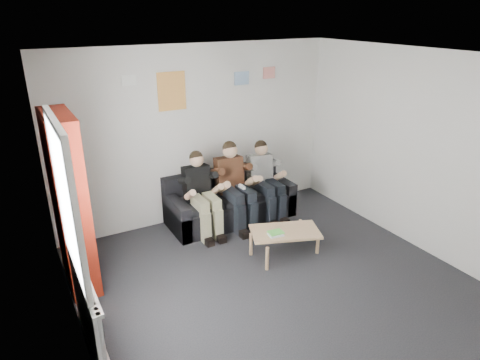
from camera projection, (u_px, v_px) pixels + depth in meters
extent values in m
plane|color=black|center=(289.00, 296.00, 5.04)|extent=(5.00, 5.00, 0.00)
plane|color=silver|center=(301.00, 60.00, 4.04)|extent=(5.00, 5.00, 0.00)
plane|color=white|center=(199.00, 135.00, 6.57)|extent=(4.50, 0.00, 4.50)
plane|color=white|center=(72.00, 243.00, 3.53)|extent=(0.00, 5.00, 5.00)
plane|color=white|center=(436.00, 158.00, 5.56)|extent=(0.00, 5.00, 5.00)
cube|color=black|center=(231.00, 208.00, 6.81)|extent=(1.99, 0.81, 0.38)
cube|color=black|center=(222.00, 180.00, 6.92)|extent=(1.99, 0.18, 0.39)
cube|color=black|center=(177.00, 216.00, 6.37)|extent=(0.16, 0.81, 0.54)
cube|color=black|center=(279.00, 193.00, 7.19)|extent=(0.16, 0.81, 0.54)
cube|color=black|center=(233.00, 197.00, 6.66)|extent=(1.66, 0.56, 0.09)
cube|color=maroon|center=(70.00, 203.00, 4.96)|extent=(0.32, 0.95, 2.11)
cube|color=tan|center=(285.00, 232.00, 5.78)|extent=(0.91, 0.50, 0.04)
cylinder|color=tan|center=(267.00, 259.00, 5.49)|extent=(0.05, 0.05, 0.33)
cylinder|color=tan|center=(318.00, 243.00, 5.86)|extent=(0.05, 0.05, 0.33)
cylinder|color=tan|center=(251.00, 244.00, 5.83)|extent=(0.05, 0.05, 0.33)
cylinder|color=tan|center=(300.00, 230.00, 6.20)|extent=(0.05, 0.05, 0.33)
cube|color=silver|center=(276.00, 235.00, 5.65)|extent=(0.19, 0.14, 0.02)
cube|color=#58C747|center=(276.00, 232.00, 5.68)|extent=(0.19, 0.14, 0.02)
cube|color=black|center=(197.00, 183.00, 6.40)|extent=(0.38, 0.28, 0.54)
sphere|color=tan|center=(197.00, 160.00, 6.23)|extent=(0.21, 0.21, 0.21)
sphere|color=black|center=(196.00, 157.00, 6.23)|extent=(0.20, 0.20, 0.20)
cube|color=#99956D|center=(205.00, 201.00, 6.24)|extent=(0.34, 0.44, 0.14)
cube|color=#99956D|center=(212.00, 226.00, 6.18)|extent=(0.33, 0.13, 0.47)
cube|color=black|center=(214.00, 239.00, 6.20)|extent=(0.33, 0.25, 0.10)
cube|color=#552C1C|center=(229.00, 175.00, 6.65)|extent=(0.41, 0.30, 0.59)
sphere|color=tan|center=(230.00, 151.00, 6.46)|extent=(0.23, 0.23, 0.23)
sphere|color=black|center=(230.00, 148.00, 6.46)|extent=(0.22, 0.22, 0.22)
cube|color=black|center=(239.00, 194.00, 6.47)|extent=(0.37, 0.48, 0.16)
cube|color=black|center=(246.00, 218.00, 6.40)|extent=(0.35, 0.15, 0.47)
cube|color=black|center=(248.00, 231.00, 6.42)|extent=(0.35, 0.27, 0.10)
cube|color=white|center=(242.00, 187.00, 6.33)|extent=(0.04, 0.15, 0.04)
cube|color=white|center=(260.00, 170.00, 6.90)|extent=(0.38, 0.28, 0.54)
sphere|color=tan|center=(261.00, 149.00, 6.73)|extent=(0.21, 0.21, 0.21)
sphere|color=black|center=(261.00, 146.00, 6.73)|extent=(0.20, 0.20, 0.20)
cube|color=black|center=(269.00, 187.00, 6.74)|extent=(0.34, 0.44, 0.14)
cube|color=black|center=(276.00, 209.00, 6.68)|extent=(0.32, 0.13, 0.47)
cube|color=black|center=(277.00, 221.00, 6.70)|extent=(0.32, 0.25, 0.10)
cylinder|color=silver|center=(101.00, 341.00, 3.88)|extent=(0.06, 0.06, 0.60)
cylinder|color=silver|center=(100.00, 335.00, 3.94)|extent=(0.06, 0.06, 0.60)
cylinder|color=silver|center=(98.00, 330.00, 4.01)|extent=(0.06, 0.06, 0.60)
cylinder|color=silver|center=(96.00, 325.00, 4.07)|extent=(0.06, 0.06, 0.60)
cylinder|color=silver|center=(94.00, 320.00, 4.14)|extent=(0.06, 0.06, 0.60)
cylinder|color=silver|center=(92.00, 315.00, 4.20)|extent=(0.06, 0.06, 0.60)
cylinder|color=silver|center=(91.00, 310.00, 4.27)|extent=(0.06, 0.06, 0.60)
cylinder|color=silver|center=(89.00, 306.00, 4.33)|extent=(0.06, 0.06, 0.60)
cube|color=silver|center=(99.00, 345.00, 4.21)|extent=(0.10, 0.64, 0.04)
cube|color=silver|center=(91.00, 298.00, 4.00)|extent=(0.10, 0.64, 0.04)
cube|color=white|center=(66.00, 201.00, 3.58)|extent=(0.02, 1.00, 1.30)
cube|color=silver|center=(54.00, 122.00, 3.34)|extent=(0.05, 1.12, 0.06)
cube|color=silver|center=(78.00, 270.00, 3.84)|extent=(0.05, 1.12, 0.06)
cube|color=silver|center=(86.00, 316.00, 4.04)|extent=(0.03, 1.30, 0.90)
cube|color=#D9CE4C|center=(172.00, 91.00, 6.12)|extent=(0.42, 0.01, 0.55)
cube|color=#4092DB|center=(242.00, 78.00, 6.60)|extent=(0.25, 0.01, 0.20)
cube|color=#E046AF|center=(269.00, 73.00, 6.80)|extent=(0.22, 0.01, 0.18)
cube|color=white|center=(129.00, 80.00, 5.77)|extent=(0.20, 0.01, 0.14)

